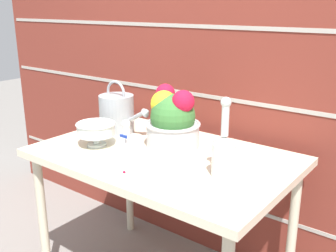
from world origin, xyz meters
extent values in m
cube|color=maroon|center=(0.00, 0.48, 1.10)|extent=(3.60, 0.08, 2.20)
cube|color=#A8A399|center=(0.00, 0.44, 0.34)|extent=(3.53, 0.00, 0.02)
cube|color=#A8A399|center=(0.00, 0.44, 0.92)|extent=(3.53, 0.00, 0.02)
cube|color=#A8A399|center=(0.00, 0.44, 1.28)|extent=(3.53, 0.00, 0.02)
cube|color=beige|center=(0.00, 0.00, 0.72)|extent=(1.16, 0.75, 0.04)
cylinder|color=beige|center=(-0.52, -0.32, 0.35)|extent=(0.04, 0.04, 0.70)
cylinder|color=beige|center=(-0.52, 0.32, 0.35)|extent=(0.04, 0.04, 0.70)
cylinder|color=beige|center=(0.52, 0.32, 0.35)|extent=(0.04, 0.04, 0.70)
cylinder|color=#93999E|center=(-0.39, 0.11, 0.84)|extent=(0.18, 0.18, 0.20)
cylinder|color=#93999E|center=(-0.25, 0.11, 0.85)|extent=(0.14, 0.02, 0.09)
cone|color=#93999E|center=(-0.18, 0.11, 0.88)|extent=(0.05, 0.05, 0.06)
torus|color=#93999E|center=(-0.39, 0.11, 0.95)|extent=(0.13, 0.01, 0.13)
cylinder|color=silver|center=(-0.31, -0.12, 0.75)|extent=(0.09, 0.09, 0.01)
cylinder|color=silver|center=(-0.31, -0.12, 0.77)|extent=(0.03, 0.03, 0.04)
sphere|color=silver|center=(-0.31, -0.12, 0.78)|extent=(0.04, 0.04, 0.04)
cylinder|color=silver|center=(-0.31, -0.12, 0.82)|extent=(0.18, 0.18, 0.05)
torus|color=silver|center=(-0.31, -0.12, 0.85)|extent=(0.19, 0.19, 0.01)
cylinder|color=#BCBCC1|center=(-0.02, 0.10, 0.80)|extent=(0.25, 0.25, 0.11)
torus|color=#BCBCC1|center=(-0.02, 0.10, 0.85)|extent=(0.26, 0.26, 0.01)
sphere|color=#387033|center=(-0.02, 0.10, 0.89)|extent=(0.21, 0.21, 0.21)
sphere|color=yellow|center=(-0.06, 0.09, 0.94)|extent=(0.12, 0.12, 0.12)
sphere|color=red|center=(-0.09, 0.13, 0.98)|extent=(0.09, 0.09, 0.09)
sphere|color=red|center=(0.04, 0.09, 0.97)|extent=(0.10, 0.10, 0.10)
cylinder|color=silver|center=(0.34, -0.05, 0.81)|extent=(0.09, 0.09, 0.14)
cone|color=silver|center=(0.34, -0.05, 0.89)|extent=(0.09, 0.09, 0.03)
cylinder|color=silver|center=(0.34, -0.05, 0.97)|extent=(0.03, 0.03, 0.12)
sphere|color=silver|center=(0.34, -0.05, 1.04)|extent=(0.04, 0.04, 0.04)
cone|color=white|center=(-0.04, -0.19, 0.81)|extent=(0.07, 0.07, 0.13)
cylinder|color=white|center=(-0.04, -0.19, 0.89)|extent=(0.03, 0.03, 0.04)
sphere|color=white|center=(-0.04, -0.19, 0.92)|extent=(0.04, 0.04, 0.04)
cube|color=#193399|center=(-0.04, -0.21, 0.87)|extent=(0.04, 0.01, 0.01)
sphere|color=red|center=(0.01, -0.27, 0.74)|extent=(0.01, 0.01, 0.01)
camera|label=1|loc=(1.03, -1.31, 1.38)|focal=42.00mm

